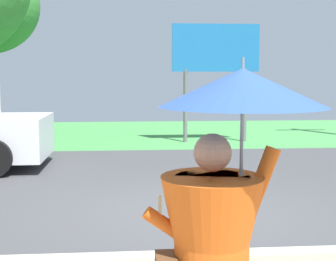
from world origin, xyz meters
name	(u,v)px	position (x,y,z in m)	size (l,w,h in m)	color
ground_plane	(169,175)	(0.00, 2.95, -0.05)	(40.00, 22.00, 0.20)	#424244
monk_pedestrian	(218,237)	(-0.33, -4.37, 1.09)	(1.06, 0.97, 2.13)	#E55B19
roadside_billboard	(216,56)	(1.77, 7.51, 2.55)	(2.60, 0.12, 3.50)	slate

